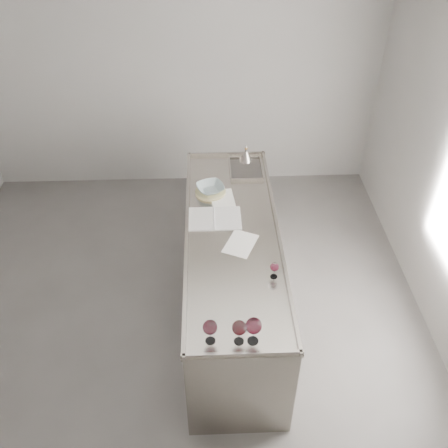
{
  "coord_description": "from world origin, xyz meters",
  "views": [
    {
      "loc": [
        0.31,
        -2.77,
        3.54
      ],
      "look_at": [
        0.43,
        0.31,
        1.02
      ],
      "focal_mm": 40.0,
      "sensor_mm": 36.0,
      "label": 1
    }
  ],
  "objects_px": {
    "counter": "(232,274)",
    "wine_glass_small": "(274,267)",
    "wine_glass_left": "(210,328)",
    "wine_funnel": "(246,156)",
    "wine_glass_middle": "(239,328)",
    "ceramic_bowl": "(210,188)",
    "wine_glass_right": "(254,326)",
    "notebook": "(214,219)"
  },
  "relations": [
    {
      "from": "counter",
      "to": "wine_glass_left",
      "type": "height_order",
      "value": "wine_glass_left"
    },
    {
      "from": "counter",
      "to": "wine_glass_left",
      "type": "distance_m",
      "value": 1.24
    },
    {
      "from": "counter",
      "to": "wine_glass_small",
      "type": "bearing_deg",
      "value": -61.71
    },
    {
      "from": "wine_glass_right",
      "to": "wine_funnel",
      "type": "xyz_separation_m",
      "value": [
        0.11,
        2.16,
        -0.09
      ]
    },
    {
      "from": "wine_glass_middle",
      "to": "wine_glass_left",
      "type": "bearing_deg",
      "value": 176.6
    },
    {
      "from": "counter",
      "to": "ceramic_bowl",
      "type": "relative_size",
      "value": 10.24
    },
    {
      "from": "wine_glass_middle",
      "to": "ceramic_bowl",
      "type": "bearing_deg",
      "value": 95.28
    },
    {
      "from": "wine_glass_left",
      "to": "notebook",
      "type": "xyz_separation_m",
      "value": [
        0.06,
        1.25,
        -0.12
      ]
    },
    {
      "from": "wine_glass_right",
      "to": "wine_funnel",
      "type": "distance_m",
      "value": 2.16
    },
    {
      "from": "notebook",
      "to": "wine_funnel",
      "type": "height_order",
      "value": "wine_funnel"
    },
    {
      "from": "wine_glass_middle",
      "to": "notebook",
      "type": "height_order",
      "value": "wine_glass_middle"
    },
    {
      "from": "wine_glass_right",
      "to": "wine_funnel",
      "type": "relative_size",
      "value": 1.12
    },
    {
      "from": "wine_glass_right",
      "to": "ceramic_bowl",
      "type": "xyz_separation_m",
      "value": [
        -0.24,
        1.64,
        -0.1
      ]
    },
    {
      "from": "ceramic_bowl",
      "to": "wine_glass_left",
      "type": "bearing_deg",
      "value": -91.08
    },
    {
      "from": "wine_glass_left",
      "to": "wine_funnel",
      "type": "bearing_deg",
      "value": 79.83
    },
    {
      "from": "wine_glass_small",
      "to": "notebook",
      "type": "xyz_separation_m",
      "value": [
        -0.42,
        0.69,
        -0.09
      ]
    },
    {
      "from": "counter",
      "to": "wine_glass_small",
      "type": "distance_m",
      "value": 0.81
    },
    {
      "from": "wine_glass_small",
      "to": "ceramic_bowl",
      "type": "bearing_deg",
      "value": 112.48
    },
    {
      "from": "wine_funnel",
      "to": "wine_glass_middle",
      "type": "bearing_deg",
      "value": -95.37
    },
    {
      "from": "counter",
      "to": "wine_funnel",
      "type": "height_order",
      "value": "wine_funnel"
    },
    {
      "from": "wine_glass_right",
      "to": "ceramic_bowl",
      "type": "distance_m",
      "value": 1.66
    },
    {
      "from": "ceramic_bowl",
      "to": "wine_glass_right",
      "type": "bearing_deg",
      "value": -81.62
    },
    {
      "from": "wine_glass_middle",
      "to": "notebook",
      "type": "relative_size",
      "value": 0.41
    },
    {
      "from": "wine_glass_left",
      "to": "wine_funnel",
      "type": "distance_m",
      "value": 2.18
    },
    {
      "from": "wine_glass_middle",
      "to": "wine_glass_small",
      "type": "distance_m",
      "value": 0.64
    },
    {
      "from": "counter",
      "to": "wine_glass_middle",
      "type": "height_order",
      "value": "wine_glass_middle"
    },
    {
      "from": "wine_glass_middle",
      "to": "notebook",
      "type": "distance_m",
      "value": 1.27
    },
    {
      "from": "notebook",
      "to": "wine_funnel",
      "type": "bearing_deg",
      "value": 70.03
    },
    {
      "from": "wine_glass_left",
      "to": "wine_glass_middle",
      "type": "height_order",
      "value": "same"
    },
    {
      "from": "wine_glass_left",
      "to": "wine_glass_right",
      "type": "xyz_separation_m",
      "value": [
        0.27,
        -0.01,
        0.01
      ]
    },
    {
      "from": "wine_glass_left",
      "to": "wine_glass_middle",
      "type": "relative_size",
      "value": 1.0
    },
    {
      "from": "notebook",
      "to": "wine_glass_right",
      "type": "bearing_deg",
      "value": -80.11
    },
    {
      "from": "ceramic_bowl",
      "to": "wine_funnel",
      "type": "xyz_separation_m",
      "value": [
        0.35,
        0.52,
        0.01
      ]
    },
    {
      "from": "wine_glass_middle",
      "to": "wine_glass_right",
      "type": "xyz_separation_m",
      "value": [
        0.09,
        -0.0,
        0.01
      ]
    },
    {
      "from": "wine_glass_right",
      "to": "ceramic_bowl",
      "type": "bearing_deg",
      "value": 98.38
    },
    {
      "from": "counter",
      "to": "ceramic_bowl",
      "type": "xyz_separation_m",
      "value": [
        -0.17,
        0.56,
        0.52
      ]
    },
    {
      "from": "wine_glass_right",
      "to": "wine_glass_middle",
      "type": "bearing_deg",
      "value": 180.0
    },
    {
      "from": "ceramic_bowl",
      "to": "wine_funnel",
      "type": "relative_size",
      "value": 1.3
    },
    {
      "from": "notebook",
      "to": "ceramic_bowl",
      "type": "xyz_separation_m",
      "value": [
        -0.02,
        0.38,
        0.04
      ]
    },
    {
      "from": "wine_glass_small",
      "to": "wine_glass_middle",
      "type": "bearing_deg",
      "value": -117.02
    },
    {
      "from": "wine_glass_right",
      "to": "wine_glass_left",
      "type": "bearing_deg",
      "value": 177.72
    },
    {
      "from": "counter",
      "to": "wine_glass_left",
      "type": "bearing_deg",
      "value": -100.5
    }
  ]
}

